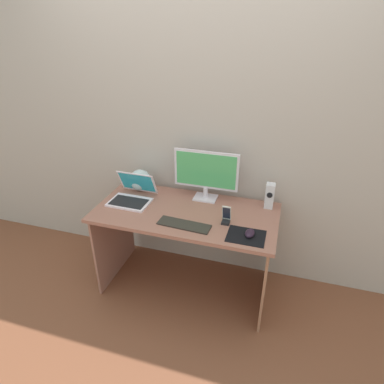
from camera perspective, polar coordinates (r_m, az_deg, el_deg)
ground_plane at (r=2.87m, az=-0.98°, el=-15.83°), size 8.00×8.00×0.00m
wall_back at (r=2.56m, az=1.49°, el=11.15°), size 6.00×0.04×2.50m
desk at (r=2.51m, az=-1.08°, el=-6.34°), size 1.36×0.66×0.72m
monitor at (r=2.50m, az=2.45°, el=3.33°), size 0.50×0.14×0.40m
speaker_right at (r=2.50m, az=13.43°, el=-0.65°), size 0.07×0.07×0.20m
laptop at (r=2.59m, az=-10.43°, el=-0.59°), size 0.32×0.31×0.21m
fishbowl at (r=2.74m, az=-9.03°, el=2.06°), size 0.18×0.18×0.18m
keyboard_external at (r=2.27m, az=-1.40°, el=-5.74°), size 0.38×0.14×0.01m
mousepad at (r=2.19m, az=9.43°, el=-7.60°), size 0.25×0.20×0.00m
mouse at (r=2.19m, az=10.07°, el=-7.10°), size 0.07×0.11×0.04m
phone_in_dock at (r=2.28m, az=5.99°, el=-4.38°), size 0.06×0.06×0.14m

